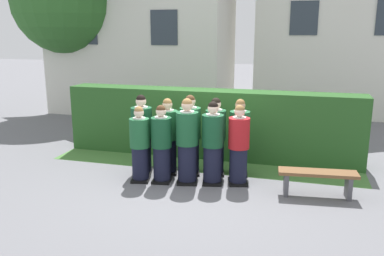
# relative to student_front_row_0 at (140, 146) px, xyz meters

# --- Properties ---
(ground_plane) EXTENTS (60.00, 60.00, 0.00)m
(ground_plane) POSITION_rel_student_front_row_0_xyz_m (0.95, 0.18, -0.72)
(ground_plane) COLOR slate
(student_front_row_0) EXTENTS (0.44, 0.52, 1.52)m
(student_front_row_0) POSITION_rel_student_front_row_0_xyz_m (0.00, 0.00, 0.00)
(student_front_row_0) COLOR black
(student_front_row_0) RESTS_ON ground
(student_front_row_1) EXTENTS (0.42, 0.52, 1.56)m
(student_front_row_1) POSITION_rel_student_front_row_0_xyz_m (0.43, 0.07, 0.02)
(student_front_row_1) COLOR black
(student_front_row_1) RESTS_ON ground
(student_front_row_2) EXTENTS (0.49, 0.56, 1.70)m
(student_front_row_2) POSITION_rel_student_front_row_0_xyz_m (0.93, 0.16, 0.09)
(student_front_row_2) COLOR black
(student_front_row_2) RESTS_ON ground
(student_front_row_3) EXTENTS (0.47, 0.54, 1.64)m
(student_front_row_3) POSITION_rel_student_front_row_0_xyz_m (1.42, 0.26, 0.06)
(student_front_row_3) COLOR black
(student_front_row_3) RESTS_ON ground
(student_in_red_blazer) EXTENTS (0.47, 0.54, 1.58)m
(student_in_red_blazer) POSITION_rel_student_front_row_0_xyz_m (1.92, 0.37, 0.03)
(student_in_red_blazer) COLOR black
(student_in_red_blazer) RESTS_ON ground
(student_rear_row_0) EXTENTS (0.50, 0.57, 1.68)m
(student_rear_row_0) POSITION_rel_student_front_row_0_xyz_m (-0.14, 0.46, 0.08)
(student_rear_row_0) COLOR black
(student_rear_row_0) RESTS_ON ground
(student_rear_row_1) EXTENTS (0.48, 0.55, 1.60)m
(student_rear_row_1) POSITION_rel_student_front_row_0_xyz_m (0.39, 0.59, 0.04)
(student_rear_row_1) COLOR black
(student_rear_row_1) RESTS_ON ground
(student_rear_row_2) EXTENTS (0.51, 0.58, 1.68)m
(student_rear_row_2) POSITION_rel_student_front_row_0_xyz_m (0.85, 0.68, 0.08)
(student_rear_row_2) COLOR black
(student_rear_row_2) RESTS_ON ground
(student_rear_row_3) EXTENTS (0.47, 0.56, 1.63)m
(student_rear_row_3) POSITION_rel_student_front_row_0_xyz_m (1.36, 0.80, 0.05)
(student_rear_row_3) COLOR black
(student_rear_row_3) RESTS_ON ground
(student_rear_row_4) EXTENTS (0.44, 0.54, 1.60)m
(student_rear_row_4) POSITION_rel_student_front_row_0_xyz_m (1.84, 0.91, 0.04)
(student_rear_row_4) COLOR black
(student_rear_row_4) RESTS_ON ground
(hedge) EXTENTS (7.00, 0.70, 1.61)m
(hedge) POSITION_rel_student_front_row_0_xyz_m (0.95, 2.00, 0.08)
(hedge) COLOR #285623
(hedge) RESTS_ON ground
(school_building_main) EXTENTS (6.22, 3.70, 7.18)m
(school_building_main) POSITION_rel_student_front_row_0_xyz_m (4.24, 8.89, 2.95)
(school_building_main) COLOR silver
(school_building_main) RESTS_ON ground
(school_building_annex) EXTENTS (6.68, 3.52, 6.81)m
(school_building_annex) POSITION_rel_student_front_row_0_xyz_m (-2.79, 7.10, 2.77)
(school_building_annex) COLOR silver
(school_building_annex) RESTS_ON ground
(oak_tree_left) EXTENTS (3.63, 3.63, 5.79)m
(oak_tree_left) POSITION_rel_student_front_row_0_xyz_m (-5.12, 5.74, 3.24)
(oak_tree_left) COLOR brown
(oak_tree_left) RESTS_ON ground
(wooden_bench) EXTENTS (1.43, 0.51, 0.48)m
(wooden_bench) POSITION_rel_student_front_row_0_xyz_m (3.41, 0.11, -0.37)
(wooden_bench) COLOR brown
(wooden_bench) RESTS_ON ground
(lawn_strip) EXTENTS (7.00, 0.90, 0.01)m
(lawn_strip) POSITION_rel_student_front_row_0_xyz_m (0.95, 1.20, -0.72)
(lawn_strip) COLOR #477A38
(lawn_strip) RESTS_ON ground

